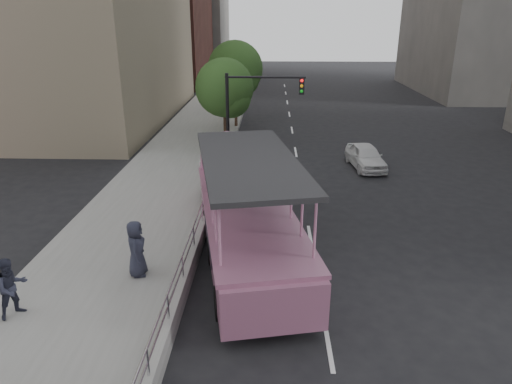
{
  "coord_description": "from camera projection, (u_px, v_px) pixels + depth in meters",
  "views": [
    {
      "loc": [
        -0.53,
        -11.69,
        7.88
      ],
      "look_at": [
        -1.05,
        3.24,
        2.16
      ],
      "focal_mm": 32.0,
      "sensor_mm": 36.0,
      "label": 1
    }
  ],
  "objects": [
    {
      "name": "pedestrian_mid",
      "position": [
        12.0,
        287.0,
        12.15
      ],
      "size": [
        1.02,
        1.05,
        1.71
      ],
      "primitive_type": "imported",
      "rotation": [
        0.0,
        0.0,
        0.92
      ],
      "color": "#282B3B",
      "rests_on": "sidewalk"
    },
    {
      "name": "street_tree_near",
      "position": [
        226.0,
        90.0,
        27.32
      ],
      "size": [
        3.52,
        3.52,
        5.72
      ],
      "color": "#352218",
      "rests_on": "ground"
    },
    {
      "name": "guardrail",
      "position": [
        193.0,
        233.0,
        15.27
      ],
      "size": [
        0.07,
        22.0,
        0.71
      ],
      "color": "silver",
      "rests_on": "kerb_wall"
    },
    {
      "name": "car",
      "position": [
        366.0,
        156.0,
        25.4
      ],
      "size": [
        2.01,
        4.03,
        1.32
      ],
      "primitive_type": "imported",
      "rotation": [
        0.0,
        0.0,
        0.12
      ],
      "color": "silver",
      "rests_on": "ground"
    },
    {
      "name": "traffic_signal",
      "position": [
        250.0,
        106.0,
        24.18
      ],
      "size": [
        4.2,
        0.32,
        5.2
      ],
      "color": "black",
      "rests_on": "ground"
    },
    {
      "name": "parking_sign",
      "position": [
        218.0,
        177.0,
        19.0
      ],
      "size": [
        0.15,
        0.58,
        2.62
      ],
      "color": "black",
      "rests_on": "ground"
    },
    {
      "name": "kerb_wall",
      "position": [
        194.0,
        250.0,
        15.5
      ],
      "size": [
        0.24,
        30.0,
        0.36
      ],
      "primitive_type": "cube",
      "color": "#B0B0AA",
      "rests_on": "sidewalk"
    },
    {
      "name": "duck_boat",
      "position": [
        243.0,
        209.0,
        16.5
      ],
      "size": [
        4.87,
        11.71,
        3.79
      ],
      "color": "black",
      "rests_on": "ground"
    },
    {
      "name": "midrise_stone_b",
      "position": [
        173.0,
        3.0,
        70.39
      ],
      "size": [
        16.0,
        14.0,
        20.0
      ],
      "primitive_type": "cube",
      "color": "gray",
      "rests_on": "ground"
    },
    {
      "name": "pedestrian_far",
      "position": [
        136.0,
        249.0,
        14.08
      ],
      "size": [
        0.7,
        0.96,
        1.82
      ],
      "primitive_type": "imported",
      "rotation": [
        0.0,
        0.0,
        1.71
      ],
      "color": "#282B3B",
      "rests_on": "sidewalk"
    },
    {
      "name": "street_tree_far",
      "position": [
        237.0,
        71.0,
        32.74
      ],
      "size": [
        3.97,
        3.97,
        6.45
      ],
      "color": "#352218",
      "rests_on": "ground"
    },
    {
      "name": "sidewalk",
      "position": [
        168.0,
        180.0,
        23.18
      ],
      "size": [
        5.5,
        80.0,
        0.3
      ],
      "primitive_type": "cube",
      "color": "#989792",
      "rests_on": "ground"
    },
    {
      "name": "ground",
      "position": [
        287.0,
        298.0,
        13.71
      ],
      "size": [
        160.0,
        160.0,
        0.0
      ],
      "primitive_type": "plane",
      "color": "black"
    }
  ]
}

